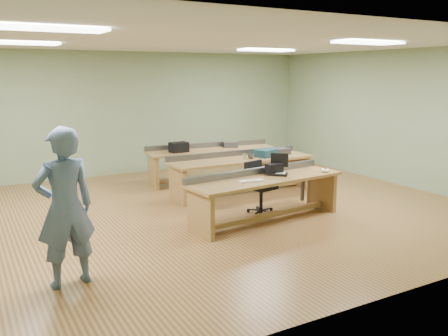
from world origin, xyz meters
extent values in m
plane|color=olive|center=(0.00, 0.00, 0.00)|extent=(10.00, 10.00, 0.00)
plane|color=silver|center=(0.00, 0.00, 3.00)|extent=(10.00, 10.00, 0.00)
cube|color=gray|center=(0.00, 4.00, 1.50)|extent=(10.00, 0.04, 3.00)
cube|color=gray|center=(0.00, -4.00, 1.50)|extent=(10.00, 0.04, 3.00)
cube|color=gray|center=(5.00, 0.00, 1.50)|extent=(0.04, 8.00, 3.00)
cube|color=white|center=(-2.50, -1.50, 2.97)|extent=(1.20, 0.50, 0.03)
cube|color=white|center=(-2.50, 1.50, 2.97)|extent=(1.20, 0.50, 0.03)
cube|color=white|center=(2.50, -1.50, 2.97)|extent=(1.20, 0.50, 0.03)
cube|color=white|center=(2.50, 1.50, 2.97)|extent=(1.20, 0.50, 0.03)
cube|color=olive|center=(0.86, -1.00, 0.72)|extent=(2.92, 1.06, 0.05)
cube|color=olive|center=(-0.46, -1.15, 0.35)|extent=(0.15, 0.67, 0.70)
cube|color=olive|center=(2.18, -0.86, 0.35)|extent=(0.15, 0.67, 0.70)
cube|color=olive|center=(0.86, -1.00, 0.10)|extent=(2.55, 0.37, 0.08)
cube|color=#55575D|center=(0.82, -0.67, 0.81)|extent=(2.84, 0.38, 0.11)
cube|color=olive|center=(1.46, 0.79, 0.72)|extent=(3.09, 0.85, 0.05)
cube|color=olive|center=(0.02, 0.80, 0.35)|extent=(0.09, 0.72, 0.70)
cube|color=olive|center=(2.90, 0.78, 0.35)|extent=(0.09, 0.72, 0.70)
cube|color=olive|center=(1.46, 0.79, 0.10)|extent=(2.78, 0.12, 0.08)
cube|color=#55575D|center=(1.46, 1.16, 0.81)|extent=(3.08, 0.11, 0.11)
cube|color=olive|center=(1.49, 2.12, 0.72)|extent=(3.11, 1.14, 0.05)
cube|color=olive|center=(0.08, 2.27, 0.35)|extent=(0.16, 0.72, 0.70)
cube|color=olive|center=(2.90, 1.96, 0.35)|extent=(0.16, 0.72, 0.70)
cube|color=olive|center=(1.49, 2.12, 0.10)|extent=(2.74, 0.40, 0.08)
cube|color=#55575D|center=(1.53, 2.48, 0.81)|extent=(3.03, 0.41, 0.11)
imported|color=slate|center=(-2.58, -1.91, 0.94)|extent=(0.74, 0.54, 1.89)
cube|color=black|center=(1.16, -0.90, 0.77)|extent=(0.40, 0.39, 0.03)
cube|color=black|center=(1.24, -0.81, 0.99)|extent=(0.24, 0.22, 0.24)
cube|color=silver|center=(0.48, -1.11, 0.76)|extent=(0.42, 0.18, 0.02)
ellipsoid|color=white|center=(2.04, -1.10, 0.79)|extent=(0.17, 0.19, 0.07)
cube|color=black|center=(1.12, -0.83, 0.84)|extent=(0.28, 0.19, 0.19)
cylinder|color=black|center=(1.05, -0.55, 0.23)|extent=(0.06, 0.06, 0.46)
cube|color=black|center=(1.05, -0.55, 0.48)|extent=(0.52, 0.52, 0.06)
cube|color=black|center=(1.00, -0.35, 0.73)|extent=(0.42, 0.15, 0.39)
cylinder|color=black|center=(1.05, -0.55, 0.03)|extent=(0.60, 0.60, 0.06)
cube|color=#163747|center=(2.02, 0.76, 0.83)|extent=(0.52, 0.45, 0.15)
cube|color=#313133|center=(2.45, 0.88, 0.81)|extent=(0.47, 0.31, 0.12)
imported|color=#313133|center=(1.61, 0.69, 0.80)|extent=(0.18, 0.18, 0.11)
cylinder|color=#BCBCC1|center=(1.45, 0.67, 0.81)|extent=(0.07, 0.07, 0.12)
cube|color=black|center=(0.65, 2.17, 0.86)|extent=(0.40, 0.30, 0.22)
cube|color=#313133|center=(2.01, 2.22, 0.82)|extent=(0.40, 0.36, 0.13)
camera|label=1|loc=(-3.55, -7.41, 2.46)|focal=38.00mm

